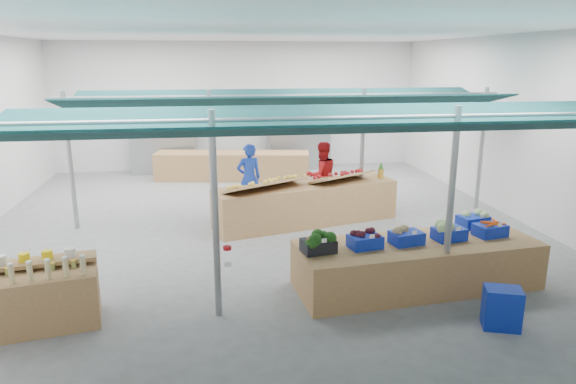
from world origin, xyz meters
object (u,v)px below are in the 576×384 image
Objects in this scene: veg_counter at (417,264)px; crate_stack at (502,308)px; fruit_counter at (306,204)px; vendor_right at (322,176)px; bottle_shelf at (31,297)px; vendor_left at (249,178)px.

veg_counter reaches higher than crate_stack.
vendor_right is at bearing 46.97° from fruit_counter.
fruit_counter is at bearing 109.46° from crate_stack.
vendor_right is (-1.19, 6.16, 0.55)m from crate_stack.
bottle_shelf is 0.45× the size of fruit_counter.
vendor_right is at bearing 165.58° from vendor_left.
vendor_left reaches higher than veg_counter.
fruit_counter is at bearing 123.07° from vendor_left.
vendor_left is 1.00× the size of vendor_right.
crate_stack is 0.35× the size of vendor_right.
bottle_shelf reaches higher than crate_stack.
veg_counter is 2.34× the size of vendor_right.
veg_counter is 5.28m from vendor_left.
fruit_counter is (-1.15, 3.60, 0.07)m from veg_counter.
veg_counter is 6.70× the size of crate_stack.
crate_stack is (6.46, -1.07, -0.14)m from bottle_shelf.
bottle_shelf is 6.15m from fruit_counter.
bottle_shelf reaches higher than veg_counter.
veg_counter is (5.82, 0.39, -0.05)m from bottle_shelf.
crate_stack is 6.87m from vendor_left.
vendor_right reaches higher than fruit_counter.
bottle_shelf is 3.23× the size of crate_stack.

